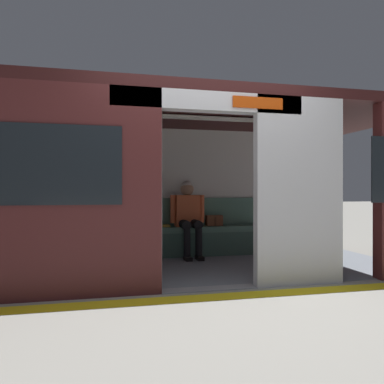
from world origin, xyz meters
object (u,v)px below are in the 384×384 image
(bench_seat, at_px, (173,234))
(book, at_px, (165,226))
(person_seated, at_px, (188,213))
(handbag, at_px, (214,220))
(train_car, at_px, (181,160))
(grab_pole_door, at_px, (161,192))

(bench_seat, distance_m, book, 0.19)
(bench_seat, height_order, book, book)
(person_seated, xyz_separation_m, handbag, (-0.45, -0.08, -0.13))
(bench_seat, bearing_deg, book, -27.41)
(train_car, distance_m, handbag, 1.52)
(train_car, relative_size, book, 29.09)
(grab_pole_door, bearing_deg, train_car, -117.17)
(book, xyz_separation_m, grab_pole_door, (0.33, 1.75, 0.54))
(bench_seat, distance_m, handbag, 0.71)
(bench_seat, relative_size, grab_pole_door, 1.48)
(train_car, distance_m, grab_pole_door, 0.93)
(bench_seat, bearing_deg, handbag, -177.25)
(person_seated, height_order, grab_pole_door, grab_pole_door)
(person_seated, bearing_deg, bench_seat, -12.52)
(handbag, distance_m, book, 0.81)
(train_car, height_order, person_seated, train_car)
(person_seated, bearing_deg, handbag, -169.29)
(train_car, distance_m, person_seated, 1.21)
(bench_seat, bearing_deg, person_seated, 167.48)
(train_car, distance_m, bench_seat, 1.44)
(bench_seat, relative_size, book, 13.69)
(handbag, bearing_deg, grab_pole_door, 56.61)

